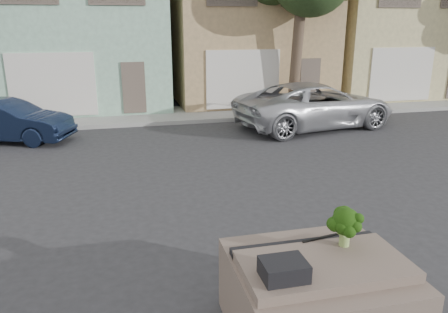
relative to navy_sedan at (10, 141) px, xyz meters
name	(u,v)px	position (x,y,z in m)	size (l,w,h in m)	color
ground_plane	(246,229)	(5.71, -7.90, 0.00)	(120.00, 120.00, 0.00)	#303033
sidewalk	(174,115)	(5.71, 2.60, 0.07)	(40.00, 3.00, 0.15)	gray
townhouse_mint	(83,21)	(2.21, 6.60, 3.77)	(7.20, 8.20, 7.55)	#8FBCA0
townhouse_tan	(242,21)	(9.71, 6.60, 3.77)	(7.20, 8.20, 7.55)	tan
townhouse_beige	(377,21)	(17.21, 6.60, 3.77)	(7.20, 8.20, 7.55)	#C5B880
navy_sedan	(10,141)	(0.00, 0.00, 0.00)	(1.43, 4.09, 1.35)	#131D35
silver_pickup	(314,127)	(10.53, -0.49, 0.00)	(2.73, 5.93, 1.65)	silver
tree_near	(299,8)	(10.71, 1.90, 4.25)	(4.40, 4.00, 8.50)	#223518
car_dashboard	(316,296)	(5.71, -10.90, 0.56)	(2.00, 1.80, 1.12)	#69584C
instrument_hump	(284,270)	(5.13, -11.25, 1.22)	(0.48, 0.38, 0.20)	black
wiper_arm	(326,237)	(5.99, -10.52, 1.13)	(0.70, 0.03, 0.02)	black
broccoli	(345,227)	(6.10, -10.75, 1.37)	(0.41, 0.41, 0.50)	black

